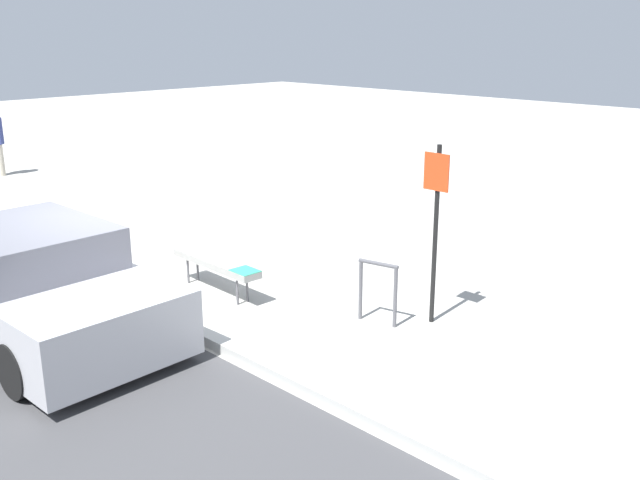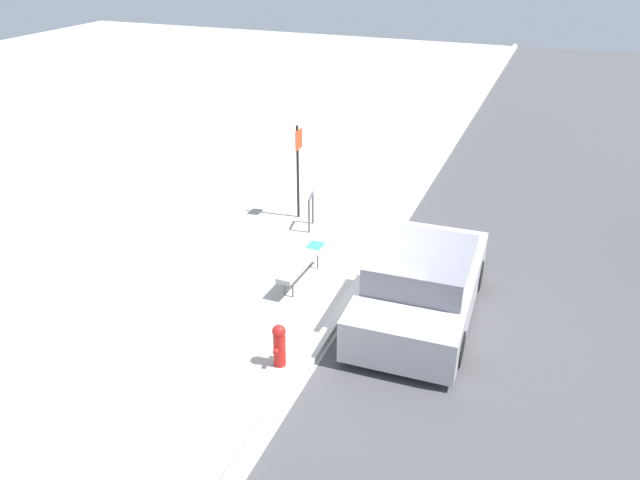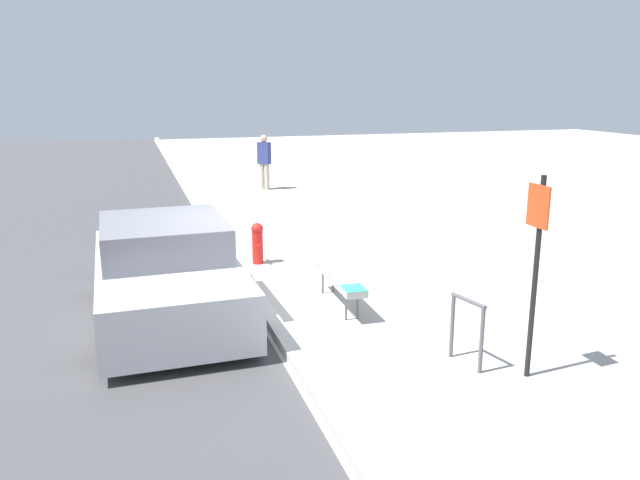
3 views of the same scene
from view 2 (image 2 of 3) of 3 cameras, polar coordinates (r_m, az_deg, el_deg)
ground_plane at (r=11.96m, az=2.72°, el=-5.60°), size 60.00×60.00×0.00m
curb at (r=11.93m, az=2.73°, el=-5.33°), size 60.00×0.20×0.13m
bench at (r=12.38m, az=-1.66°, el=-2.04°), size 1.73×0.36×0.50m
bike_rack at (r=14.56m, az=-0.84°, el=2.92°), size 0.55×0.16×0.83m
sign_post at (r=14.82m, az=-2.02°, el=7.02°), size 0.36×0.08×2.30m
fire_hydrant at (r=10.15m, az=-3.74°, el=-9.46°), size 0.36×0.22×0.77m
parked_car_near at (r=11.37m, az=9.23°, el=-4.06°), size 4.11×2.00×1.38m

